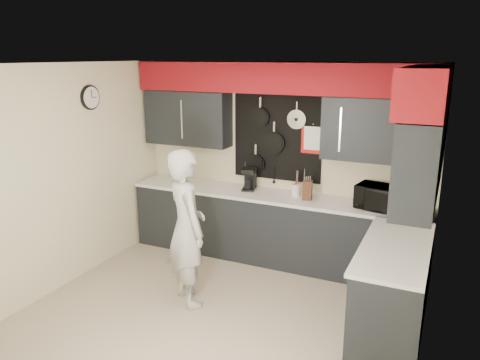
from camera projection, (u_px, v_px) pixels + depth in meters
The scene contains 10 objects.
ground at pixel (223, 310), 5.07m from camera, with size 4.00×4.00×0.00m, color tan.
back_wall_assembly at pixel (279, 109), 5.95m from camera, with size 4.00×0.36×2.60m.
right_wall_assembly at pixel (425, 143), 4.05m from camera, with size 0.36×3.50×2.60m.
left_wall_assembly at pixel (72, 172), 5.55m from camera, with size 0.05×3.50×2.60m.
base_cabinets at pixel (299, 242), 5.75m from camera, with size 3.95×2.20×0.92m.
microwave at pixel (379, 197), 5.48m from camera, with size 0.51×0.35×0.28m, color black.
knife_block at pixel (307, 190), 5.84m from camera, with size 0.11×0.11×0.25m, color #3D1B13.
utensil_crock at pixel (296, 190), 6.02m from camera, with size 0.12×0.12×0.15m, color white.
coffee_maker at pixel (249, 179), 6.26m from camera, with size 0.21×0.24×0.30m.
person at pixel (187, 228), 5.05m from camera, with size 0.64×0.42×1.74m, color #B6B5B3.
Camera 1 is at (2.07, -4.04, 2.68)m, focal length 35.00 mm.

